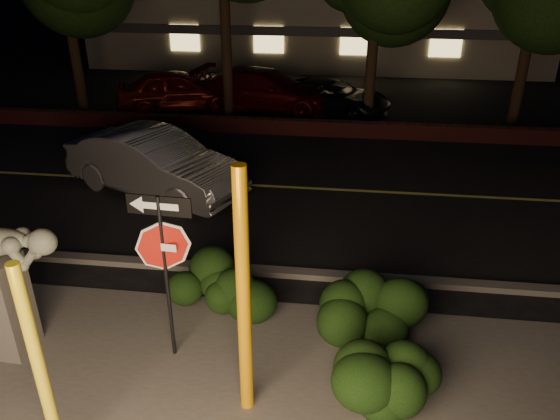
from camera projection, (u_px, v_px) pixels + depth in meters
The scene contains 17 objects.
ground at pixel (287, 148), 16.88m from camera, with size 90.00×90.00×0.00m, color black.
road at pixel (274, 187), 14.22m from camera, with size 80.00×8.00×0.01m, color black.
lane_marking at pixel (274, 186), 14.21m from camera, with size 80.00×0.12×0.01m, color #B8B449.
curb at pixel (246, 270), 10.56m from camera, with size 80.00×0.25×0.12m, color #4C4944.
brick_wall at pixel (292, 127), 17.93m from camera, with size 40.00×0.35×0.50m, color #451616.
parking_lot at pixel (306, 91), 23.09m from camera, with size 40.00×12.00×0.01m, color black.
building at pixel (319, 17), 29.29m from camera, with size 22.00×10.20×4.00m.
yellow_pole_left at pixel (41, 374), 6.09m from camera, with size 0.15×0.15×2.91m, color yellow.
yellow_pole_right at pixel (244, 299), 6.78m from camera, with size 0.18×0.18×3.59m, color #F2A109.
signpost at pixel (163, 247), 7.65m from camera, with size 0.92×0.11×2.72m.
hedge_center at pixel (217, 283), 9.34m from camera, with size 2.00×0.94×1.04m, color black.
hedge_right at pixel (374, 303), 8.71m from camera, with size 1.81×0.97×1.18m, color black.
hedge_far_right at pixel (390, 379), 7.33m from camera, with size 1.44×0.90×1.00m, color black.
silver_sedan at pixel (155, 163), 13.60m from camera, with size 1.66×4.75×1.57m, color #AEAEB2.
parked_car_red at pixel (177, 90), 20.29m from camera, with size 1.77×4.41×1.50m, color maroon.
parked_car_darkred at pixel (265, 90), 20.22m from camera, with size 2.13×5.25×1.52m, color #3F0509.
parked_car_dark at pixel (331, 97), 19.94m from camera, with size 2.02×4.38×1.22m, color black.
Camera 1 is at (1.77, -5.87, 5.82)m, focal length 35.00 mm.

